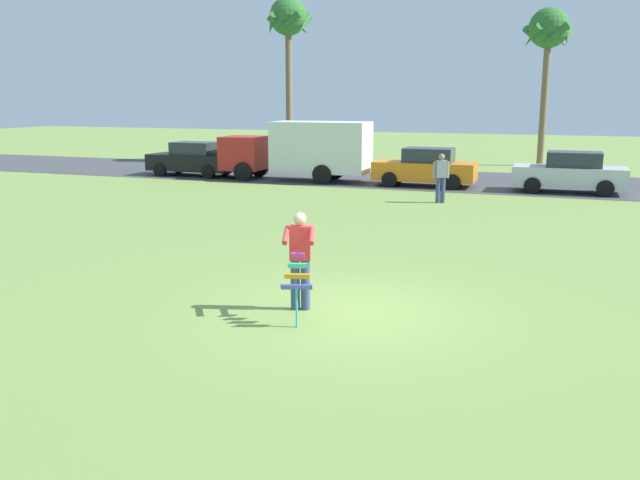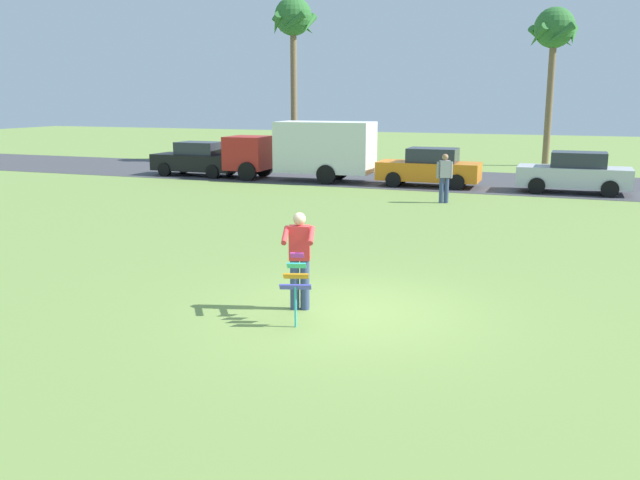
{
  "view_description": "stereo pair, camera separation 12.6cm",
  "coord_description": "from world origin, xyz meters",
  "px_view_note": "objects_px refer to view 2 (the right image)",
  "views": [
    {
      "loc": [
        3.4,
        -10.74,
        3.67
      ],
      "look_at": [
        -0.84,
        0.81,
        1.05
      ],
      "focal_mm": 37.77,
      "sensor_mm": 36.0,
      "label": 1
    },
    {
      "loc": [
        3.52,
        -10.69,
        3.67
      ],
      "look_at": [
        -0.84,
        0.81,
        1.05
      ],
      "focal_mm": 37.77,
      "sensor_mm": 36.0,
      "label": 2
    }
  ],
  "objects_px": {
    "kite_held": "(296,278)",
    "parked_car_silver": "(575,173)",
    "parked_car_orange": "(430,168)",
    "parked_car_black": "(198,159)",
    "person_kite_flyer": "(300,257)",
    "person_walker_near": "(444,177)",
    "parked_truck_red_cab": "(308,149)",
    "palm_tree_left_near": "(293,24)",
    "palm_tree_right_near": "(554,34)"
  },
  "relations": [
    {
      "from": "kite_held",
      "to": "parked_car_silver",
      "type": "relative_size",
      "value": 0.27
    },
    {
      "from": "parked_car_orange",
      "to": "parked_car_black",
      "type": "bearing_deg",
      "value": -179.99
    },
    {
      "from": "kite_held",
      "to": "parked_car_black",
      "type": "distance_m",
      "value": 22.1
    },
    {
      "from": "person_kite_flyer",
      "to": "parked_car_orange",
      "type": "xyz_separation_m",
      "value": [
        -1.32,
        17.39,
        -0.18
      ]
    },
    {
      "from": "person_walker_near",
      "to": "parked_car_black",
      "type": "bearing_deg",
      "value": 161.09
    },
    {
      "from": "parked_car_black",
      "to": "parked_truck_red_cab",
      "type": "bearing_deg",
      "value": -0.01
    },
    {
      "from": "parked_car_silver",
      "to": "kite_held",
      "type": "bearing_deg",
      "value": -102.85
    },
    {
      "from": "person_kite_flyer",
      "to": "person_walker_near",
      "type": "height_order",
      "value": "same"
    },
    {
      "from": "parked_car_orange",
      "to": "person_walker_near",
      "type": "bearing_deg",
      "value": -71.78
    },
    {
      "from": "kite_held",
      "to": "person_kite_flyer",
      "type": "bearing_deg",
      "value": 108.04
    },
    {
      "from": "parked_car_black",
      "to": "parked_truck_red_cab",
      "type": "height_order",
      "value": "parked_truck_red_cab"
    },
    {
      "from": "palm_tree_left_near",
      "to": "parked_car_orange",
      "type": "bearing_deg",
      "value": -40.83
    },
    {
      "from": "kite_held",
      "to": "parked_car_black",
      "type": "height_order",
      "value": "parked_car_black"
    },
    {
      "from": "parked_truck_red_cab",
      "to": "parked_car_silver",
      "type": "xyz_separation_m",
      "value": [
        11.17,
        0.0,
        -0.64
      ]
    },
    {
      "from": "person_kite_flyer",
      "to": "parked_car_silver",
      "type": "bearing_deg",
      "value": 75.9
    },
    {
      "from": "parked_car_silver",
      "to": "parked_truck_red_cab",
      "type": "bearing_deg",
      "value": -180.0
    },
    {
      "from": "parked_car_silver",
      "to": "palm_tree_left_near",
      "type": "distance_m",
      "value": 18.78
    },
    {
      "from": "parked_truck_red_cab",
      "to": "parked_car_silver",
      "type": "bearing_deg",
      "value": 0.0
    },
    {
      "from": "person_kite_flyer",
      "to": "parked_car_black",
      "type": "xyz_separation_m",
      "value": [
        -12.42,
        17.39,
        -0.18
      ]
    },
    {
      "from": "kite_held",
      "to": "parked_truck_red_cab",
      "type": "distance_m",
      "value": 19.44
    },
    {
      "from": "kite_held",
      "to": "parked_car_orange",
      "type": "relative_size",
      "value": 0.27
    },
    {
      "from": "palm_tree_right_near",
      "to": "person_walker_near",
      "type": "bearing_deg",
      "value": -100.21
    },
    {
      "from": "person_kite_flyer",
      "to": "parked_truck_red_cab",
      "type": "height_order",
      "value": "parked_truck_red_cab"
    },
    {
      "from": "kite_held",
      "to": "parked_car_black",
      "type": "bearing_deg",
      "value": 124.94
    },
    {
      "from": "palm_tree_left_near",
      "to": "palm_tree_right_near",
      "type": "relative_size",
      "value": 1.1
    },
    {
      "from": "person_kite_flyer",
      "to": "parked_car_orange",
      "type": "bearing_deg",
      "value": 94.33
    },
    {
      "from": "parked_truck_red_cab",
      "to": "palm_tree_right_near",
      "type": "bearing_deg",
      "value": 48.44
    },
    {
      "from": "parked_car_orange",
      "to": "palm_tree_right_near",
      "type": "xyz_separation_m",
      "value": [
        4.14,
        10.85,
        6.11
      ]
    },
    {
      "from": "parked_car_silver",
      "to": "palm_tree_right_near",
      "type": "bearing_deg",
      "value": 98.12
    },
    {
      "from": "person_kite_flyer",
      "to": "person_walker_near",
      "type": "distance_m",
      "value": 13.1
    },
    {
      "from": "person_kite_flyer",
      "to": "parked_car_orange",
      "type": "height_order",
      "value": "person_kite_flyer"
    },
    {
      "from": "parked_car_orange",
      "to": "palm_tree_right_near",
      "type": "distance_m",
      "value": 13.13
    },
    {
      "from": "kite_held",
      "to": "palm_tree_right_near",
      "type": "distance_m",
      "value": 29.72
    },
    {
      "from": "palm_tree_left_near",
      "to": "person_walker_near",
      "type": "distance_m",
      "value": 18.1
    },
    {
      "from": "kite_held",
      "to": "parked_car_silver",
      "type": "bearing_deg",
      "value": 77.15
    },
    {
      "from": "kite_held",
      "to": "parked_car_orange",
      "type": "xyz_separation_m",
      "value": [
        -1.55,
        18.12,
        -0.0
      ]
    },
    {
      "from": "parked_car_silver",
      "to": "palm_tree_left_near",
      "type": "relative_size",
      "value": 0.46
    },
    {
      "from": "kite_held",
      "to": "parked_truck_red_cab",
      "type": "relative_size",
      "value": 0.17
    },
    {
      "from": "parked_car_orange",
      "to": "person_walker_near",
      "type": "relative_size",
      "value": 2.44
    },
    {
      "from": "person_kite_flyer",
      "to": "parked_truck_red_cab",
      "type": "xyz_separation_m",
      "value": [
        -6.8,
        17.39,
        0.46
      ]
    },
    {
      "from": "person_kite_flyer",
      "to": "parked_truck_red_cab",
      "type": "relative_size",
      "value": 0.26
    },
    {
      "from": "person_kite_flyer",
      "to": "palm_tree_left_near",
      "type": "distance_m",
      "value": 28.78
    },
    {
      "from": "person_kite_flyer",
      "to": "parked_truck_red_cab",
      "type": "distance_m",
      "value": 18.68
    },
    {
      "from": "person_walker_near",
      "to": "parked_car_orange",
      "type": "bearing_deg",
      "value": 108.22
    },
    {
      "from": "kite_held",
      "to": "parked_car_orange",
      "type": "distance_m",
      "value": 18.18
    },
    {
      "from": "palm_tree_right_near",
      "to": "palm_tree_left_near",
      "type": "bearing_deg",
      "value": -169.7
    },
    {
      "from": "kite_held",
      "to": "person_walker_near",
      "type": "xyz_separation_m",
      "value": [
        -0.14,
        13.83,
        0.16
      ]
    },
    {
      "from": "person_kite_flyer",
      "to": "parked_car_black",
      "type": "distance_m",
      "value": 21.37
    },
    {
      "from": "parked_car_orange",
      "to": "parked_car_silver",
      "type": "distance_m",
      "value": 5.69
    },
    {
      "from": "kite_held",
      "to": "person_walker_near",
      "type": "height_order",
      "value": "person_walker_near"
    }
  ]
}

